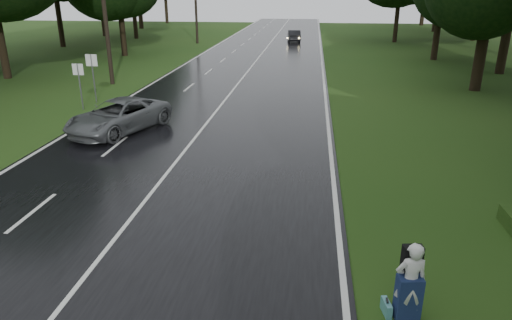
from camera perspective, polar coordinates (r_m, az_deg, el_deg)
The scene contains 17 objects.
ground at distance 12.10m, azimuth -18.56°, elevation -11.36°, with size 160.00×160.00×0.00m, color #244213.
road at distance 30.21m, azimuth -2.69°, elevation 8.79°, with size 12.00×140.00×0.04m, color black.
lane_center at distance 30.21m, azimuth -2.69°, elevation 8.84°, with size 0.12×140.00×0.01m, color silver.
grey_car at distance 21.70m, azimuth -16.61°, elevation 5.23°, with size 2.37×5.14×1.43m, color #56595B.
far_car at distance 57.36m, azimuth 4.71°, elevation 15.05°, with size 1.42×4.07×1.34m, color black.
hitchhiker at distance 9.73m, azimuth 18.47°, elevation -14.31°, with size 0.67×0.62×1.70m.
suitcase at distance 10.08m, azimuth 15.80°, elevation -17.13°, with size 0.12×0.40×0.29m, color teal.
utility_pole_mid at distance 33.26m, azimuth -17.29°, elevation 8.96°, with size 1.80×0.28×9.17m, color black, non-canonical shape.
utility_pole_far at distance 56.21m, azimuth -7.24°, elevation 14.12°, with size 1.80×0.28×10.04m, color black, non-canonical shape.
road_sign_a at distance 26.63m, azimuth -20.55°, elevation 5.84°, with size 0.59×0.10×2.45m, color white, non-canonical shape.
road_sign_b at distance 28.03m, azimuth -19.09°, elevation 6.71°, with size 0.65×0.10×2.72m, color white, non-canonical shape.
tree_left_d at distance 38.33m, azimuth -28.29°, elevation 8.89°, with size 9.93×9.93×15.52m, color black, non-canonical shape.
tree_left_e at distance 47.18m, azimuth -15.88°, elevation 12.30°, with size 8.10×8.10×12.65m, color black, non-canonical shape.
tree_left_f at distance 62.93m, azimuth -14.55°, elevation 14.32°, with size 9.81×9.81×15.33m, color black, non-canonical shape.
tree_right_d at distance 32.89m, azimuth 25.36°, elevation 7.79°, with size 7.62×7.62×11.90m, color black, non-canonical shape.
tree_right_e at distance 45.77m, azimuth 21.06°, elevation 11.49°, with size 7.22×7.22×11.28m, color black, non-canonical shape.
tree_right_f at distance 59.34m, azimuth 16.71°, elevation 13.78°, with size 10.00×10.00×15.63m, color black, non-canonical shape.
Camera 1 is at (4.90, -9.17, 6.18)m, focal length 32.39 mm.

